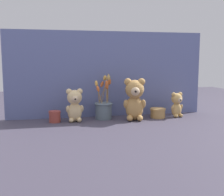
{
  "coord_description": "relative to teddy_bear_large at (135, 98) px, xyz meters",
  "views": [
    {
      "loc": [
        -0.4,
        -1.83,
        0.41
      ],
      "look_at": [
        0.0,
        0.02,
        0.15
      ],
      "focal_mm": 45.0,
      "sensor_mm": 36.0,
      "label": 1
    }
  ],
  "objects": [
    {
      "name": "teddy_bear_small",
      "position": [
        0.33,
        0.04,
        -0.06
      ],
      "size": [
        0.1,
        0.09,
        0.18
      ],
      "color": "tan",
      "rests_on": "ground"
    },
    {
      "name": "teddy_bear_medium",
      "position": [
        -0.4,
        0.04,
        -0.03
      ],
      "size": [
        0.12,
        0.11,
        0.22
      ],
      "color": "#DBBC84",
      "rests_on": "ground"
    },
    {
      "name": "backdrop_wall",
      "position": [
        -0.15,
        0.18,
        0.16
      ],
      "size": [
        1.44,
        0.02,
        0.61
      ],
      "color": "slate",
      "rests_on": "ground"
    },
    {
      "name": "flower_vase",
      "position": [
        -0.2,
        0.08,
        -0.07
      ],
      "size": [
        0.13,
        0.14,
        0.31
      ],
      "color": "slate",
      "rests_on": "ground"
    },
    {
      "name": "ground_plane",
      "position": [
        -0.15,
        0.02,
        -0.15
      ],
      "size": [
        4.0,
        4.0,
        0.0
      ],
      "primitive_type": "plane",
      "color": "#3D3847"
    },
    {
      "name": "decorative_tin_tall",
      "position": [
        0.19,
        0.04,
        -0.12
      ],
      "size": [
        0.11,
        0.11,
        0.07
      ],
      "color": "tan",
      "rests_on": "ground"
    },
    {
      "name": "decorative_tin_short",
      "position": [
        -0.54,
        0.05,
        -0.11
      ],
      "size": [
        0.08,
        0.08,
        0.08
      ],
      "color": "#993D33",
      "rests_on": "ground"
    },
    {
      "name": "teddy_bear_large",
      "position": [
        0.0,
        0.0,
        0.0
      ],
      "size": [
        0.16,
        0.14,
        0.29
      ],
      "color": "tan",
      "rests_on": "ground"
    }
  ]
}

